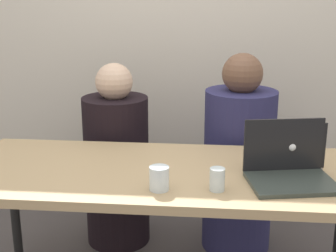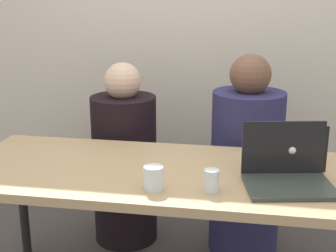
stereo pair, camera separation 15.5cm
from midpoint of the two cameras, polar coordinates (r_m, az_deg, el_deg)
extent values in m
cube|color=beige|center=(3.15, 0.57, 13.24)|extent=(4.79, 0.10, 2.62)
cube|color=tan|center=(2.09, -2.32, -5.85)|extent=(1.84, 0.73, 0.04)
cylinder|color=black|center=(2.76, -19.79, -9.24)|extent=(0.05, 0.05, 0.67)
cylinder|color=black|center=(2.81, -7.82, -5.46)|extent=(0.45, 0.45, 0.89)
sphere|color=beige|center=(2.66, -8.26, 5.34)|extent=(0.21, 0.21, 0.21)
cylinder|color=navy|center=(2.73, 6.94, -5.48)|extent=(0.49, 0.49, 0.94)
sphere|color=brown|center=(2.57, 7.37, 6.35)|extent=(0.22, 0.22, 0.22)
cube|color=silver|center=(2.21, 11.79, -4.17)|extent=(0.33, 0.26, 0.02)
cube|color=black|center=(2.07, 12.70, -2.40)|extent=(0.30, 0.05, 0.20)
sphere|color=white|center=(2.06, 12.79, -2.52)|extent=(0.04, 0.04, 0.04)
cube|color=#343C37|center=(1.96, 12.72, -6.85)|extent=(0.39, 0.31, 0.02)
cube|color=black|center=(2.04, 11.82, -2.26)|extent=(0.34, 0.08, 0.23)
sphere|color=white|center=(2.05, 11.70, -2.13)|extent=(0.04, 0.04, 0.04)
cylinder|color=silver|center=(1.86, 3.64, -6.54)|extent=(0.06, 0.06, 0.09)
cylinder|color=silver|center=(1.87, 3.63, -7.13)|extent=(0.05, 0.05, 0.05)
cylinder|color=silver|center=(1.86, -3.47, -6.42)|extent=(0.08, 0.08, 0.10)
cylinder|color=silver|center=(1.87, -3.46, -7.04)|extent=(0.07, 0.07, 0.05)
camera|label=1|loc=(0.08, -92.12, -0.61)|focal=50.00mm
camera|label=2|loc=(0.08, 87.88, 0.61)|focal=50.00mm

